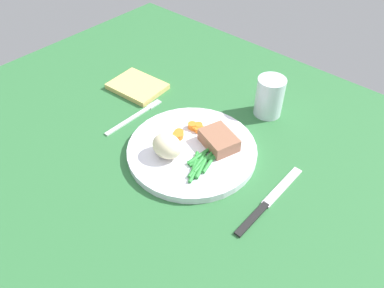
% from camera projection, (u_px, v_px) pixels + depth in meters
% --- Properties ---
extents(dining_table, '(1.20, 0.90, 0.02)m').
position_uv_depth(dining_table, '(191.00, 146.00, 0.82)').
color(dining_table, '#2D6B38').
rests_on(dining_table, ground).
extents(dinner_plate, '(0.27, 0.27, 0.02)m').
position_uv_depth(dinner_plate, '(192.00, 150.00, 0.78)').
color(dinner_plate, white).
rests_on(dinner_plate, dining_table).
extents(meat_portion, '(0.09, 0.08, 0.03)m').
position_uv_depth(meat_portion, '(219.00, 140.00, 0.77)').
color(meat_portion, '#936047').
rests_on(meat_portion, dinner_plate).
extents(mashed_potatoes, '(0.06, 0.05, 0.05)m').
position_uv_depth(mashed_potatoes, '(167.00, 146.00, 0.75)').
color(mashed_potatoes, beige).
rests_on(mashed_potatoes, dinner_plate).
extents(carrot_slices, '(0.04, 0.07, 0.01)m').
position_uv_depth(carrot_slices, '(189.00, 130.00, 0.81)').
color(carrot_slices, orange).
rests_on(carrot_slices, dinner_plate).
extents(green_beans, '(0.05, 0.11, 0.01)m').
position_uv_depth(green_beans, '(202.00, 162.00, 0.74)').
color(green_beans, '#2D8C38').
rests_on(green_beans, dinner_plate).
extents(fork, '(0.01, 0.17, 0.00)m').
position_uv_depth(fork, '(134.00, 117.00, 0.87)').
color(fork, silver).
rests_on(fork, dining_table).
extents(knife, '(0.02, 0.21, 0.01)m').
position_uv_depth(knife, '(268.00, 202.00, 0.69)').
color(knife, black).
rests_on(knife, dining_table).
extents(water_glass, '(0.06, 0.06, 0.09)m').
position_uv_depth(water_glass, '(269.00, 99.00, 0.86)').
color(water_glass, silver).
rests_on(water_glass, dining_table).
extents(napkin, '(0.14, 0.11, 0.01)m').
position_uv_depth(napkin, '(137.00, 86.00, 0.95)').
color(napkin, '#DBBC6B').
rests_on(napkin, dining_table).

